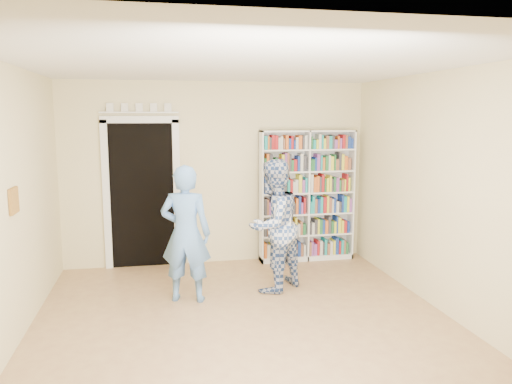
# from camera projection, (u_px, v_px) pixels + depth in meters

# --- Properties ---
(floor) EXTENTS (5.00, 5.00, 0.00)m
(floor) POSITION_uv_depth(u_px,v_px,m) (247.00, 329.00, 5.21)
(floor) COLOR #9A6C4A
(floor) RESTS_ON ground
(ceiling) EXTENTS (5.00, 5.00, 0.00)m
(ceiling) POSITION_uv_depth(u_px,v_px,m) (247.00, 64.00, 4.80)
(ceiling) COLOR white
(ceiling) RESTS_ON wall_back
(wall_back) EXTENTS (4.50, 0.00, 4.50)m
(wall_back) POSITION_uv_depth(u_px,v_px,m) (217.00, 174.00, 7.43)
(wall_back) COLOR beige
(wall_back) RESTS_ON floor
(wall_left) EXTENTS (0.00, 5.00, 5.00)m
(wall_left) POSITION_uv_depth(u_px,v_px,m) (6.00, 210.00, 4.57)
(wall_left) COLOR beige
(wall_left) RESTS_ON floor
(wall_right) EXTENTS (0.00, 5.00, 5.00)m
(wall_right) POSITION_uv_depth(u_px,v_px,m) (450.00, 195.00, 5.44)
(wall_right) COLOR beige
(wall_right) RESTS_ON floor
(bookshelf) EXTENTS (1.45, 0.27, 1.99)m
(bookshelf) POSITION_uv_depth(u_px,v_px,m) (307.00, 195.00, 7.59)
(bookshelf) COLOR white
(bookshelf) RESTS_ON floor
(doorway) EXTENTS (1.10, 0.08, 2.43)m
(doorway) POSITION_uv_depth(u_px,v_px,m) (142.00, 187.00, 7.22)
(doorway) COLOR black
(doorway) RESTS_ON floor
(wall_art) EXTENTS (0.03, 0.25, 0.25)m
(wall_art) POSITION_uv_depth(u_px,v_px,m) (14.00, 201.00, 4.76)
(wall_art) COLOR brown
(wall_art) RESTS_ON wall_left
(man_blue) EXTENTS (0.68, 0.54, 1.64)m
(man_blue) POSITION_uv_depth(u_px,v_px,m) (186.00, 234.00, 5.90)
(man_blue) COLOR #5B8ACA
(man_blue) RESTS_ON floor
(man_plaid) EXTENTS (1.03, 1.00, 1.67)m
(man_plaid) POSITION_uv_depth(u_px,v_px,m) (273.00, 226.00, 6.26)
(man_plaid) COLOR navy
(man_plaid) RESTS_ON floor
(paper_sheet) EXTENTS (0.21, 0.01, 0.30)m
(paper_sheet) POSITION_uv_depth(u_px,v_px,m) (283.00, 215.00, 6.07)
(paper_sheet) COLOR white
(paper_sheet) RESTS_ON man_plaid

